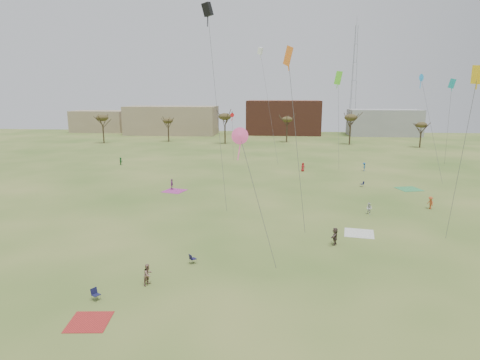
# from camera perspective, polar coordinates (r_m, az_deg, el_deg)

# --- Properties ---
(ground) EXTENTS (260.00, 260.00, 0.00)m
(ground) POSITION_cam_1_polar(r_m,az_deg,el_deg) (33.41, -2.11, -13.61)
(ground) COLOR #345B1C
(ground) RESTS_ON ground
(spectator_fore_b) EXTENTS (0.91, 1.00, 1.68)m
(spectator_fore_b) POSITION_cam_1_polar(r_m,az_deg,el_deg) (32.86, -12.74, -12.76)
(spectator_fore_b) COLOR #8C6959
(spectator_fore_b) RESTS_ON ground
(spectator_fore_c) EXTENTS (1.00, 1.70, 1.74)m
(spectator_fore_c) POSITION_cam_1_polar(r_m,az_deg,el_deg) (40.96, 13.14, -7.67)
(spectator_fore_c) COLOR brown
(spectator_fore_c) RESTS_ON ground
(flyer_mid_b) EXTENTS (0.87, 1.17, 1.61)m
(flyer_mid_b) POSITION_cam_1_polar(r_m,az_deg,el_deg) (57.42, 25.08, -2.89)
(flyer_mid_b) COLOR #BE4E23
(flyer_mid_b) RESTS_ON ground
(spectator_mid_d) EXTENTS (0.47, 0.99, 1.65)m
(spectator_mid_d) POSITION_cam_1_polar(r_m,az_deg,el_deg) (63.32, -9.51, -0.58)
(spectator_mid_d) COLOR #82367A
(spectator_mid_d) RESTS_ON ground
(spectator_mid_e) EXTENTS (0.89, 0.87, 1.44)m
(spectator_mid_e) POSITION_cam_1_polar(r_m,az_deg,el_deg) (52.16, 17.62, -3.82)
(spectator_mid_e) COLOR silver
(spectator_mid_e) RESTS_ON ground
(flyer_far_a) EXTENTS (1.26, 1.41, 1.55)m
(flyer_far_a) POSITION_cam_1_polar(r_m,az_deg,el_deg) (87.71, -16.35, 2.55)
(flyer_far_a) COLOR #2A803A
(flyer_far_a) RESTS_ON ground
(flyer_far_b) EXTENTS (0.94, 0.80, 1.64)m
(flyer_far_b) POSITION_cam_1_polar(r_m,az_deg,el_deg) (78.01, 8.79, 1.81)
(flyer_far_b) COLOR #AD1D21
(flyer_far_b) RESTS_ON ground
(flyer_far_c) EXTENTS (0.74, 1.12, 1.62)m
(flyer_far_c) POSITION_cam_1_polar(r_m,az_deg,el_deg) (80.97, 16.96, 1.79)
(flyer_far_c) COLOR #1E5189
(flyer_far_c) RESTS_ON ground
(blanket_red) EXTENTS (2.82, 2.82, 0.03)m
(blanket_red) POSITION_cam_1_polar(r_m,az_deg,el_deg) (29.48, -20.35, -18.13)
(blanket_red) COLOR #AA2522
(blanket_red) RESTS_ON ground
(blanket_cream) EXTENTS (3.44, 3.44, 0.03)m
(blanket_cream) POSITION_cam_1_polar(r_m,az_deg,el_deg) (45.08, 16.32, -7.18)
(blanket_cream) COLOR silver
(blanket_cream) RESTS_ON ground
(blanket_plum) EXTENTS (3.78, 3.78, 0.03)m
(blanket_plum) POSITION_cam_1_polar(r_m,az_deg,el_deg) (62.40, -9.16, -1.53)
(blanket_plum) COLOR #AA3488
(blanket_plum) RESTS_ON ground
(blanket_olive) EXTENTS (4.07, 4.07, 0.03)m
(blanket_olive) POSITION_cam_1_polar(r_m,az_deg,el_deg) (68.01, 22.54, -1.18)
(blanket_olive) COLOR #369650
(blanket_olive) RESTS_ON ground
(camp_chair_left) EXTENTS (0.73, 0.71, 0.87)m
(camp_chair_left) POSITION_cam_1_polar(r_m,az_deg,el_deg) (31.88, -19.51, -15.14)
(camp_chair_left) COLOR #15173C
(camp_chair_left) RESTS_ON ground
(camp_chair_center) EXTENTS (0.74, 0.74, 0.87)m
(camp_chair_center) POSITION_cam_1_polar(r_m,az_deg,el_deg) (36.21, -6.62, -11.13)
(camp_chair_center) COLOR #19163D
(camp_chair_center) RESTS_ON ground
(camp_chair_right) EXTENTS (0.64, 0.60, 0.87)m
(camp_chair_right) POSITION_cam_1_polar(r_m,az_deg,el_deg) (67.22, 16.71, -0.69)
(camp_chair_right) COLOR #16193C
(camp_chair_right) RESTS_ON ground
(kites_aloft) EXTENTS (70.65, 57.22, 23.60)m
(kites_aloft) POSITION_cam_1_polar(r_m,az_deg,el_deg) (60.25, 2.07, 16.45)
(kites_aloft) COLOR red
(kites_aloft) RESTS_ON ground
(tree_line) EXTENTS (117.44, 49.32, 8.91)m
(tree_line) POSITION_cam_1_polar(r_m,az_deg,el_deg) (109.43, 2.04, 8.15)
(tree_line) COLOR #3A2B1E
(tree_line) RESTS_ON ground
(building_tan) EXTENTS (32.00, 14.00, 10.00)m
(building_tan) POSITION_cam_1_polar(r_m,az_deg,el_deg) (150.34, -9.51, 8.24)
(building_tan) COLOR #937F60
(building_tan) RESTS_ON ground
(building_brick) EXTENTS (26.00, 16.00, 12.00)m
(building_brick) POSITION_cam_1_polar(r_m,az_deg,el_deg) (150.07, 6.08, 8.72)
(building_brick) COLOR brown
(building_brick) RESTS_ON ground
(building_grey) EXTENTS (24.00, 12.00, 9.00)m
(building_grey) POSITION_cam_1_polar(r_m,az_deg,el_deg) (152.44, 19.47, 7.59)
(building_grey) COLOR gray
(building_grey) RESTS_ON ground
(building_tan_west) EXTENTS (20.00, 12.00, 8.00)m
(building_tan_west) POSITION_cam_1_polar(r_m,az_deg,el_deg) (167.18, -18.93, 7.79)
(building_tan_west) COLOR #937F60
(building_tan_west) RESTS_ON ground
(radio_tower) EXTENTS (1.51, 1.72, 41.00)m
(radio_tower) POSITION_cam_1_polar(r_m,az_deg,el_deg) (157.04, 15.60, 13.32)
(radio_tower) COLOR #9EA3A8
(radio_tower) RESTS_ON ground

